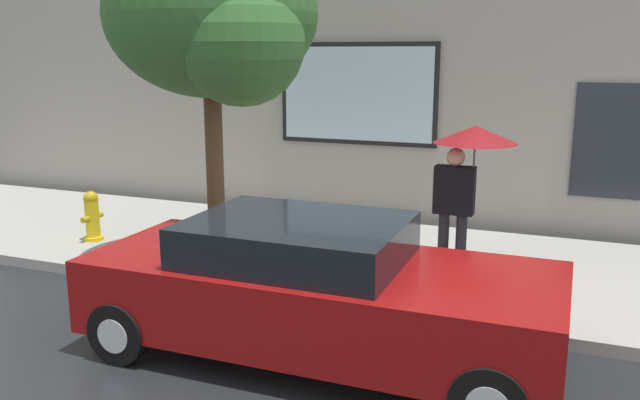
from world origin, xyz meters
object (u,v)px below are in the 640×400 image
parked_car (316,290)px  pedestrian_with_umbrella (468,157)px  fire_hydrant (92,216)px  street_tree (216,21)px

parked_car → pedestrian_with_umbrella: 2.89m
fire_hydrant → pedestrian_with_umbrella: 5.88m
fire_hydrant → pedestrian_with_umbrella: bearing=2.9°
pedestrian_with_umbrella → parked_car: bearing=-113.4°
street_tree → fire_hydrant: bearing=170.2°
pedestrian_with_umbrella → street_tree: size_ratio=0.45×
fire_hydrant → pedestrian_with_umbrella: size_ratio=0.39×
fire_hydrant → street_tree: (2.61, -0.45, 2.91)m
pedestrian_with_umbrella → street_tree: street_tree is taller
pedestrian_with_umbrella → street_tree: 3.63m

